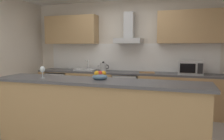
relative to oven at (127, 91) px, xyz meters
name	(u,v)px	position (x,y,z in m)	size (l,w,h in m)	color
ground	(103,132)	(-0.09, -1.42, -0.47)	(5.89, 4.53, 0.02)	gray
wall_back	(128,54)	(-0.09, 0.41, 0.84)	(5.89, 0.12, 2.60)	silver
backsplash_tile	(127,57)	(-0.09, 0.33, 0.77)	(4.15, 0.02, 0.66)	white
counter_back	(124,91)	(-0.09, 0.03, -0.01)	(4.30, 0.60, 0.90)	tan
counter_island	(96,114)	(0.05, -2.05, 0.05)	(3.11, 0.64, 1.02)	tan
upper_cabinets	(126,29)	(-0.09, 0.18, 1.45)	(4.24, 0.32, 0.70)	tan
oven	(127,91)	(0.00, 0.00, 0.00)	(0.60, 0.62, 0.80)	slate
refrigerator	(61,88)	(-1.76, 0.00, -0.03)	(0.58, 0.60, 0.85)	white
microwave	(190,67)	(1.37, -0.03, 0.59)	(0.50, 0.38, 0.30)	#B7BABC
sink	(86,69)	(-1.05, 0.01, 0.47)	(0.50, 0.40, 0.26)	silver
kettle	(103,67)	(-0.58, -0.03, 0.55)	(0.29, 0.15, 0.24)	#B7BABC
range_hood	(129,34)	(0.00, 0.13, 1.33)	(0.62, 0.45, 0.72)	#B7BABC
wine_glass	(42,70)	(-0.79, -2.11, 0.68)	(0.08, 0.08, 0.18)	silver
fruit_bowl	(100,76)	(0.08, -1.98, 0.60)	(0.22, 0.22, 0.13)	slate
chopping_board	(147,72)	(0.46, -0.02, 0.45)	(0.34, 0.22, 0.02)	#9E7247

